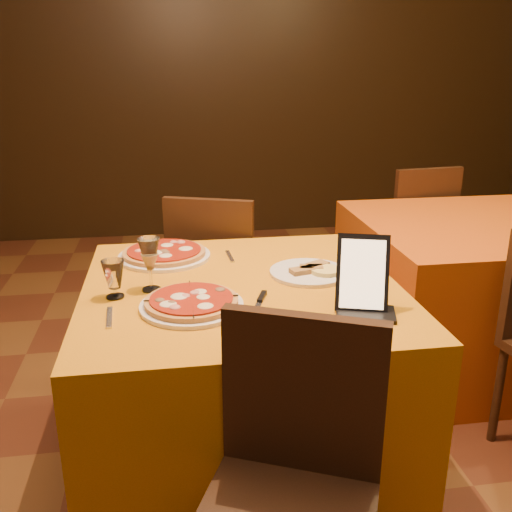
{
  "coord_description": "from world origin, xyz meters",
  "views": [
    {
      "loc": [
        -0.32,
        -1.59,
        1.49
      ],
      "look_at": [
        -0.03,
        0.25,
        0.86
      ],
      "focal_mm": 40.0,
      "sensor_mm": 36.0,
      "label": 1
    }
  ],
  "objects": [
    {
      "name": "floor",
      "position": [
        0.0,
        0.0,
        -0.01
      ],
      "size": [
        6.0,
        7.0,
        0.01
      ],
      "primitive_type": "cube",
      "color": "#5E2D19",
      "rests_on": "ground"
    },
    {
      "name": "wall_back",
      "position": [
        0.0,
        3.5,
        1.4
      ],
      "size": [
        6.0,
        0.01,
        2.8
      ],
      "primitive_type": "cube",
      "color": "black",
      "rests_on": "floor"
    },
    {
      "name": "main_table",
      "position": [
        -0.08,
        0.27,
        0.38
      ],
      "size": [
        1.1,
        1.1,
        0.75
      ],
      "primitive_type": "cube",
      "color": "orange",
      "rests_on": "floor"
    },
    {
      "name": "side_table",
      "position": [
        1.17,
        0.91,
        0.38
      ],
      "size": [
        1.1,
        1.1,
        0.75
      ],
      "primitive_type": "cube",
      "color": "#BA4A0B",
      "rests_on": "floor"
    },
    {
      "name": "chair_main_far",
      "position": [
        -0.08,
        1.11,
        0.46
      ],
      "size": [
        0.61,
        0.61,
        0.91
      ],
      "primitive_type": null,
      "rotation": [
        0.0,
        0.0,
        2.79
      ],
      "color": "#311B10",
      "rests_on": "floor"
    },
    {
      "name": "chair_side_far",
      "position": [
        1.17,
        1.71,
        0.46
      ],
      "size": [
        0.43,
        0.43,
        0.91
      ],
      "primitive_type": null,
      "rotation": [
        0.0,
        0.0,
        3.26
      ],
      "color": "black",
      "rests_on": "floor"
    },
    {
      "name": "pizza_near",
      "position": [
        -0.26,
        0.09,
        0.77
      ],
      "size": [
        0.33,
        0.33,
        0.03
      ],
      "rotation": [
        0.0,
        0.0,
        0.28
      ],
      "color": "white",
      "rests_on": "main_table"
    },
    {
      "name": "pizza_far",
      "position": [
        -0.35,
        0.6,
        0.77
      ],
      "size": [
        0.37,
        0.37,
        0.03
      ],
      "rotation": [
        0.0,
        0.0,
        0.16
      ],
      "color": "white",
      "rests_on": "main_table"
    },
    {
      "name": "cutlet_dish",
      "position": [
        0.18,
        0.33,
        0.76
      ],
      "size": [
        0.29,
        0.29,
        0.03
      ],
      "rotation": [
        0.0,
        0.0,
        -0.24
      ],
      "color": "white",
      "rests_on": "main_table"
    },
    {
      "name": "wine_glass",
      "position": [
        -0.39,
        0.26,
        0.84
      ],
      "size": [
        0.08,
        0.08,
        0.19
      ],
      "primitive_type": null,
      "rotation": [
        0.0,
        0.0,
        -0.11
      ],
      "color": "tan",
      "rests_on": "main_table"
    },
    {
      "name": "water_glass",
      "position": [
        -0.51,
        0.22,
        0.81
      ],
      "size": [
        0.09,
        0.09,
        0.13
      ],
      "primitive_type": null,
      "rotation": [
        0.0,
        0.0,
        0.31
      ],
      "color": "white",
      "rests_on": "main_table"
    },
    {
      "name": "tablet",
      "position": [
        0.27,
        0.01,
        0.87
      ],
      "size": [
        0.18,
        0.14,
        0.23
      ],
      "primitive_type": "cube",
      "rotation": [
        -0.35,
        0.0,
        -0.29
      ],
      "color": "black",
      "rests_on": "main_table"
    },
    {
      "name": "knife",
      "position": [
        -0.06,
        0.05,
        0.75
      ],
      "size": [
        0.1,
        0.22,
        0.01
      ],
      "primitive_type": "cube",
      "rotation": [
        0.0,
        0.0,
        1.21
      ],
      "color": "silver",
      "rests_on": "main_table"
    },
    {
      "name": "fork_near",
      "position": [
        -0.52,
        0.05,
        0.75
      ],
      "size": [
        0.03,
        0.15,
        0.01
      ],
      "primitive_type": "cube",
      "rotation": [
        0.0,
        0.0,
        1.64
      ],
      "color": "silver",
      "rests_on": "main_table"
    },
    {
      "name": "fork_far",
      "position": [
        -0.09,
        0.57,
        0.75
      ],
      "size": [
        0.02,
        0.14,
        0.01
      ],
      "primitive_type": "cube",
      "rotation": [
        0.0,
        0.0,
        1.63
      ],
      "color": "silver",
      "rests_on": "main_table"
    }
  ]
}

